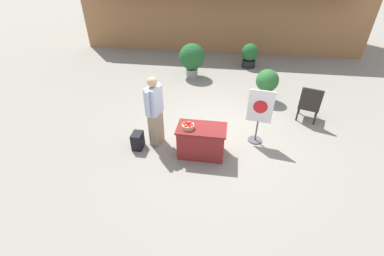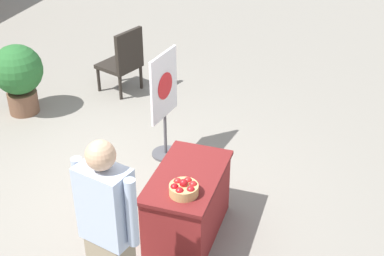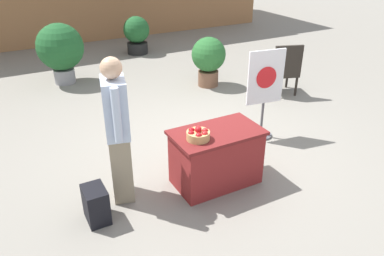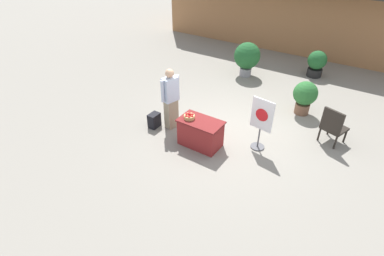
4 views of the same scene
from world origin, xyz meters
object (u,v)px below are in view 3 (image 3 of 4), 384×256
display_table (216,157)px  potted_plant_far_left (60,49)px  potted_plant_far_right (137,34)px  poster_board (265,91)px  person_visitor (118,131)px  patio_chair (285,68)px  apple_basket (198,134)px  backpack (96,204)px  potted_plant_near_left (209,58)px

display_table → potted_plant_far_left: bearing=101.3°
potted_plant_far_right → poster_board: bearing=-89.8°
display_table → potted_plant_far_left: 4.87m
potted_plant_far_right → person_visitor: bearing=-112.5°
patio_chair → potted_plant_far_left: (-3.75, 2.78, 0.21)m
apple_basket → potted_plant_far_left: potted_plant_far_left is taller
person_visitor → backpack: size_ratio=4.21×
backpack → patio_chair: 4.80m
poster_board → potted_plant_far_left: 4.61m
person_visitor → potted_plant_far_right: (2.45, 5.90, -0.37)m
backpack → patio_chair: size_ratio=0.41×
apple_basket → patio_chair: patio_chair is taller
person_visitor → potted_plant_far_right: size_ratio=1.77×
backpack → potted_plant_near_left: (3.29, 3.12, 0.40)m
patio_chair → potted_plant_far_right: (-1.51, 4.21, -0.01)m
poster_board → potted_plant_near_left: 2.43m
potted_plant_far_right → potted_plant_near_left: bearing=-81.8°
poster_board → apple_basket: bearing=-54.8°
potted_plant_far_left → potted_plant_near_left: bearing=-31.4°
apple_basket → potted_plant_near_left: size_ratio=0.27×
person_visitor → patio_chair: (3.96, 1.69, -0.36)m
backpack → display_table: bearing=-0.1°
patio_chair → potted_plant_far_right: patio_chair is taller
apple_basket → patio_chair: bearing=33.3°
display_table → person_visitor: size_ratio=0.64×
poster_board → potted_plant_near_left: (0.42, 2.39, -0.17)m
backpack → poster_board: (2.87, 0.74, 0.57)m
backpack → patio_chair: bearing=24.3°
apple_basket → potted_plant_far_left: size_ratio=0.21×
display_table → potted_plant_far_right: 6.32m
person_visitor → display_table: bearing=0.0°
person_visitor → apple_basket: bearing=-8.5°
patio_chair → display_table: bearing=144.1°
patio_chair → potted_plant_far_right: bearing=38.7°
poster_board → backpack: bearing=-67.0°
display_table → potted_plant_far_right: (1.29, 6.19, 0.17)m
apple_basket → person_visitor: (-0.86, 0.35, 0.10)m
patio_chair → potted_plant_far_right: 4.47m
potted_plant_far_left → potted_plant_far_right: (2.24, 1.43, -0.22)m
potted_plant_near_left → poster_board: bearing=-100.0°
display_table → potted_plant_far_left: size_ratio=0.87×
backpack → potted_plant_near_left: bearing=43.5°
person_visitor → backpack: (-0.41, -0.28, -0.70)m
poster_board → patio_chair: size_ratio=1.36×
display_table → person_visitor: (-1.16, 0.29, 0.53)m
potted_plant_near_left → potted_plant_far_right: (-0.44, 3.06, -0.07)m
apple_basket → patio_chair: (3.10, 2.04, -0.26)m
potted_plant_near_left → apple_basket: bearing=-122.5°
potted_plant_near_left → potted_plant_far_left: potted_plant_far_left is taller
patio_chair → potted_plant_far_left: size_ratio=0.80×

